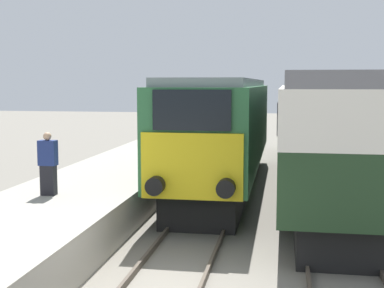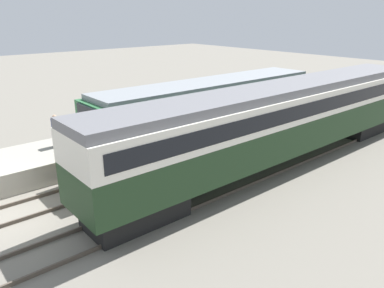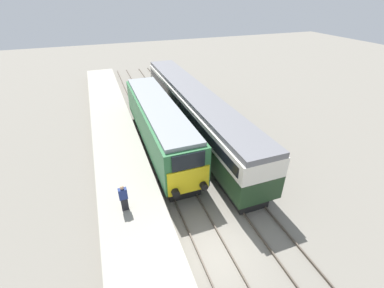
{
  "view_description": "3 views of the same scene",
  "coord_description": "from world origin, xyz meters",
  "views": [
    {
      "loc": [
        2.16,
        -8.82,
        3.79
      ],
      "look_at": [
        0.0,
        3.7,
        2.35
      ],
      "focal_mm": 50.0,
      "sensor_mm": 36.0,
      "label": 1
    },
    {
      "loc": [
        13.85,
        -2.55,
        7.17
      ],
      "look_at": [
        1.7,
        7.7,
        1.6
      ],
      "focal_mm": 35.0,
      "sensor_mm": 36.0,
      "label": 2
    },
    {
      "loc": [
        -3.76,
        -6.99,
        11.08
      ],
      "look_at": [
        1.7,
        7.7,
        1.6
      ],
      "focal_mm": 24.0,
      "sensor_mm": 36.0,
      "label": 3
    }
  ],
  "objects": [
    {
      "name": "platform_left",
      "position": [
        -3.3,
        8.0,
        0.5
      ],
      "size": [
        3.5,
        50.0,
        1.0
      ],
      "color": "#9E998C",
      "rests_on": "ground_plane"
    },
    {
      "name": "rails_near_track",
      "position": [
        0.0,
        5.0,
        0.07
      ],
      "size": [
        1.51,
        60.0,
        0.14
      ],
      "color": "#4C4238",
      "rests_on": "ground_plane"
    },
    {
      "name": "rails_far_track",
      "position": [
        3.4,
        5.0,
        0.07
      ],
      "size": [
        1.5,
        60.0,
        0.14
      ],
      "color": "#4C4238",
      "rests_on": "ground_plane"
    },
    {
      "name": "locomotive",
      "position": [
        0.0,
        10.42,
        2.19
      ],
      "size": [
        2.7,
        13.94,
        3.93
      ],
      "color": "black",
      "rests_on": "ground_plane"
    },
    {
      "name": "passenger_carriage",
      "position": [
        3.4,
        11.92,
        2.47
      ],
      "size": [
        2.75,
        20.98,
        4.04
      ],
      "color": "black",
      "rests_on": "ground_plane"
    },
    {
      "name": "person_on_platform",
      "position": [
        -3.63,
        3.57,
        1.78
      ],
      "size": [
        0.44,
        0.26,
        1.59
      ],
      "color": "black",
      "rests_on": "platform_left"
    }
  ]
}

